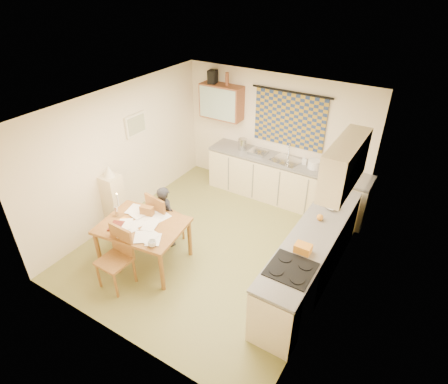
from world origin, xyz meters
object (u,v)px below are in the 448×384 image
Objects in this scene: counter_right at (311,258)px; person at (166,216)px; shelf_stand at (114,202)px; counter_back at (285,182)px; stove at (288,294)px; chair_far at (166,226)px; dining_table at (145,243)px.

person is (-2.43, -0.42, 0.12)m from counter_right.
counter_back is at bearing 47.15° from shelf_stand.
shelf_stand reaches higher than stove.
person reaches higher than chair_far.
stove is 0.93× the size of chair_far.
counter_back is 2.88× the size of person.
stove is at bearing -178.96° from person.
counter_right is 0.86m from stove.
chair_far is 0.88× the size of person.
dining_table is at bearing 103.16° from chair_far.
person is at bearing 81.93° from dining_table.
chair_far reaches higher than dining_table.
counter_back is 3.06× the size of shelf_stand.
shelf_stand is (-1.05, -0.16, 0.23)m from chair_far.
dining_table is 1.31× the size of shelf_stand.
stove is 0.82× the size of person.
chair_far is (-2.49, -0.38, -0.14)m from counter_right.
chair_far is at bearing -25.66° from person.
dining_table is at bearing 100.99° from person.
stove is (1.26, -2.78, 0.01)m from counter_back.
chair_far is 1.09m from shelf_stand.
stove is at bearing -65.54° from counter_back.
person reaches higher than counter_right.
person is (0.05, -0.04, 0.26)m from chair_far.
shelf_stand is at bearing 150.41° from dining_table.
counter_back is 2.29m from counter_right.
shelf_stand reaches higher than chair_far.
shelf_stand is at bearing 16.82° from chair_far.
stove is at bearing -5.16° from shelf_stand.
counter_back is at bearing -105.41° from person.
counter_back is 3.29× the size of chair_far.
stove is 2.44m from dining_table.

